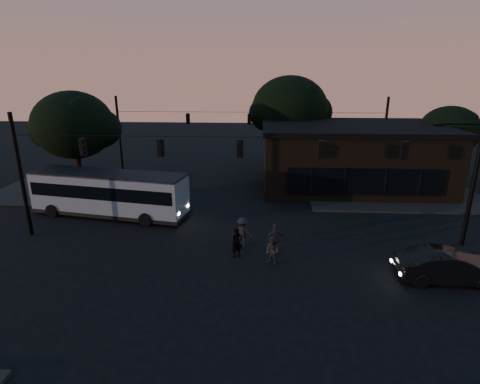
# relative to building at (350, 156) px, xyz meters

# --- Properties ---
(ground) EXTENTS (120.00, 120.00, 0.00)m
(ground) POSITION_rel_building_xyz_m (-9.00, -15.97, -2.71)
(ground) COLOR black
(ground) RESTS_ON ground
(sidewalk_far_right) EXTENTS (14.00, 10.00, 0.15)m
(sidewalk_far_right) POSITION_rel_building_xyz_m (3.00, -1.97, -2.63)
(sidewalk_far_right) COLOR black
(sidewalk_far_right) RESTS_ON ground
(sidewalk_far_left) EXTENTS (14.00, 10.00, 0.15)m
(sidewalk_far_left) POSITION_rel_building_xyz_m (-23.00, -1.97, -2.63)
(sidewalk_far_left) COLOR black
(sidewalk_far_left) RESTS_ON ground
(building) EXTENTS (15.40, 10.41, 5.40)m
(building) POSITION_rel_building_xyz_m (0.00, 0.00, 0.00)
(building) COLOR black
(building) RESTS_ON ground
(tree_behind) EXTENTS (7.60, 7.60, 9.43)m
(tree_behind) POSITION_rel_building_xyz_m (-5.00, 6.03, 3.48)
(tree_behind) COLOR black
(tree_behind) RESTS_ON ground
(tree_right) EXTENTS (5.20, 5.20, 6.86)m
(tree_right) POSITION_rel_building_xyz_m (9.00, 2.03, 1.93)
(tree_right) COLOR black
(tree_right) RESTS_ON ground
(tree_left) EXTENTS (6.40, 6.40, 8.30)m
(tree_left) POSITION_rel_building_xyz_m (-23.00, -2.97, 2.86)
(tree_left) COLOR black
(tree_left) RESTS_ON ground
(signal_rig_near) EXTENTS (26.24, 0.30, 7.50)m
(signal_rig_near) POSITION_rel_building_xyz_m (-9.00, -11.97, 1.74)
(signal_rig_near) COLOR black
(signal_rig_near) RESTS_ON ground
(signal_rig_far) EXTENTS (26.24, 0.30, 7.50)m
(signal_rig_far) POSITION_rel_building_xyz_m (-9.00, 4.03, 1.50)
(signal_rig_far) COLOR black
(signal_rig_far) RESTS_ON ground
(bus) EXTENTS (11.29, 4.48, 3.10)m
(bus) POSITION_rel_building_xyz_m (-18.30, -8.45, -0.97)
(bus) COLOR gray
(bus) RESTS_ON ground
(car) EXTENTS (4.81, 1.73, 1.58)m
(car) POSITION_rel_building_xyz_m (1.20, -16.15, -1.92)
(car) COLOR black
(car) RESTS_ON ground
(pedestrian_a) EXTENTS (0.72, 0.63, 1.67)m
(pedestrian_a) POSITION_rel_building_xyz_m (-9.04, -14.23, -1.87)
(pedestrian_a) COLOR black
(pedestrian_a) RESTS_ON ground
(pedestrian_b) EXTENTS (0.96, 0.94, 1.56)m
(pedestrian_b) POSITION_rel_building_xyz_m (-7.15, -14.98, -1.93)
(pedestrian_b) COLOR #2C2A28
(pedestrian_b) RESTS_ON ground
(pedestrian_c) EXTENTS (1.14, 0.75, 1.80)m
(pedestrian_c) POSITION_rel_building_xyz_m (-6.97, -13.79, -1.81)
(pedestrian_c) COLOR #27242C
(pedestrian_c) RESTS_ON ground
(pedestrian_d) EXTENTS (1.24, 0.85, 1.76)m
(pedestrian_d) POSITION_rel_building_xyz_m (-8.80, -12.90, -1.83)
(pedestrian_d) COLOR black
(pedestrian_d) RESTS_ON ground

